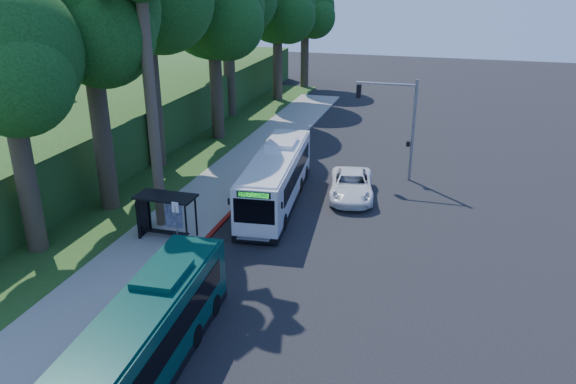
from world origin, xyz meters
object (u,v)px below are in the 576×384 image
(bus_shelter, at_px, (163,207))
(white_bus, at_px, (277,177))
(teal_bus, at_px, (146,336))
(pickup, at_px, (351,185))

(bus_shelter, xyz_separation_m, white_bus, (4.38, 6.42, -0.08))
(bus_shelter, xyz_separation_m, teal_bus, (4.65, -10.20, -0.20))
(teal_bus, bearing_deg, bus_shelter, 110.90)
(pickup, bearing_deg, bus_shelter, -144.95)
(white_bus, distance_m, pickup, 4.96)
(bus_shelter, distance_m, pickup, 12.32)
(white_bus, height_order, pickup, white_bus)
(bus_shelter, bearing_deg, teal_bus, -65.50)
(teal_bus, distance_m, pickup, 19.29)
(white_bus, xyz_separation_m, teal_bus, (0.27, -16.62, -0.12))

